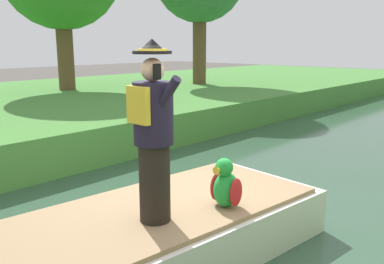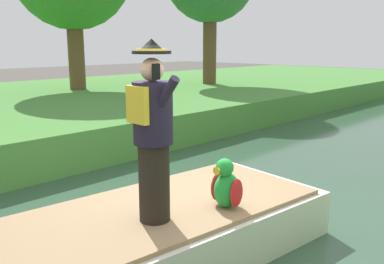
{
  "view_description": "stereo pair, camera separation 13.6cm",
  "coord_description": "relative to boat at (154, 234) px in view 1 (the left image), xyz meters",
  "views": [
    {
      "loc": [
        3.23,
        -3.52,
        2.51
      ],
      "look_at": [
        0.39,
        -0.43,
        1.61
      ],
      "focal_mm": 38.58,
      "sensor_mm": 36.0,
      "label": 1
    },
    {
      "loc": [
        3.33,
        -3.43,
        2.51
      ],
      "look_at": [
        0.39,
        -0.43,
        1.61
      ],
      "focal_mm": 38.58,
      "sensor_mm": 36.0,
      "label": 2
    }
  ],
  "objects": [
    {
      "name": "parrot_plush",
      "position": [
        0.55,
        0.59,
        0.55
      ],
      "size": [
        0.36,
        0.34,
        0.57
      ],
      "color": "green",
      "rests_on": "boat"
    },
    {
      "name": "person_pirate",
      "position": [
        0.24,
        -0.19,
        1.23
      ],
      "size": [
        0.61,
        0.42,
        1.85
      ],
      "rotation": [
        0.0,
        0.0,
        -0.08
      ],
      "color": "black",
      "rests_on": "boat"
    },
    {
      "name": "canal_water",
      "position": [
        0.0,
        0.64,
        -0.35
      ],
      "size": [
        6.8,
        48.0,
        0.1
      ],
      "primitive_type": "cube",
      "color": "#33513D",
      "rests_on": "ground"
    },
    {
      "name": "ground_plane",
      "position": [
        0.0,
        0.64,
        -0.4
      ],
      "size": [
        80.0,
        80.0,
        0.0
      ],
      "primitive_type": "plane",
      "color": "#4C4742"
    },
    {
      "name": "boat",
      "position": [
        0.0,
        0.0,
        0.0
      ],
      "size": [
        2.23,
        4.36,
        0.61
      ],
      "color": "silver",
      "rests_on": "canal_water"
    }
  ]
}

